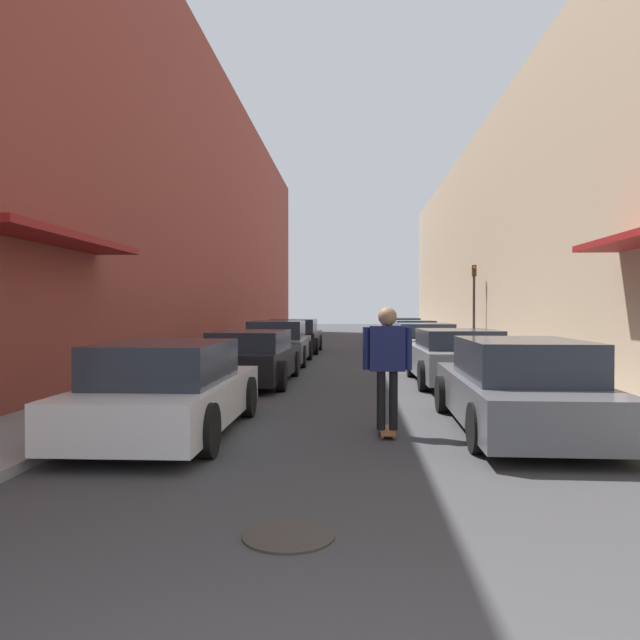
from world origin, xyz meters
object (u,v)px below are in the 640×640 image
object	(u,v)px
parked_car_left_3	(295,336)
parked_car_right_1	(456,357)
parked_car_right_4	(401,331)
skateboarder	(387,356)
parked_car_left_2	(278,343)
manhole_cover	(289,536)
parked_car_right_0	(519,387)
parked_car_left_1	(252,357)
parked_car_right_3	(413,336)
traffic_light	(474,297)
parked_car_right_5	(395,329)
parked_car_left_0	(169,390)
parked_car_right_2	(424,343)

from	to	relation	value
parked_car_left_3	parked_car_right_1	size ratio (longest dim) A/B	0.94
parked_car_right_4	skateboarder	world-z (taller)	skateboarder
parked_car_left_2	manhole_cover	distance (m)	15.15
parked_car_left_2	parked_car_right_4	distance (m)	12.74
parked_car_left_3	parked_car_right_0	xyz separation A→B (m)	(4.72, -16.05, -0.02)
parked_car_right_4	parked_car_right_0	bearing A→B (deg)	-90.15
parked_car_left_1	parked_car_left_3	bearing A→B (deg)	90.09
parked_car_right_3	parked_car_right_0	bearing A→B (deg)	-90.36
manhole_cover	traffic_light	bearing A→B (deg)	75.54
parked_car_right_5	parked_car_right_3	bearing A→B (deg)	-89.93
parked_car_left_0	parked_car_right_1	bearing A→B (deg)	51.26
parked_car_left_0	parked_car_right_1	size ratio (longest dim) A/B	0.99
parked_car_right_5	parked_car_right_1	bearing A→B (deg)	-90.14
parked_car_left_0	traffic_light	bearing A→B (deg)	66.27
parked_car_left_1	parked_car_right_2	size ratio (longest dim) A/B	1.06
parked_car_left_3	parked_car_right_0	distance (m)	16.73
parked_car_right_5	traffic_light	world-z (taller)	traffic_light
parked_car_left_0	parked_car_left_1	xyz separation A→B (m)	(0.16, 5.96, -0.01)
parked_car_left_0	parked_car_left_2	world-z (taller)	parked_car_left_2
parked_car_right_0	parked_car_right_3	size ratio (longest dim) A/B	1.15
parked_car_left_3	parked_car_right_4	bearing A→B (deg)	53.67
parked_car_right_3	parked_car_right_4	xyz separation A→B (m)	(-0.05, 5.80, 0.01)
skateboarder	parked_car_left_0	bearing A→B (deg)	-177.61
parked_car_left_1	manhole_cover	size ratio (longest dim) A/B	6.84
traffic_light	parked_car_left_3	bearing A→B (deg)	-179.57
traffic_light	parked_car_right_5	bearing A→B (deg)	101.30
parked_car_left_3	parked_car_right_1	bearing A→B (deg)	-65.53
parked_car_right_0	parked_car_right_4	world-z (taller)	same
parked_car_right_1	parked_car_right_3	world-z (taller)	parked_car_right_3
parked_car_right_4	manhole_cover	world-z (taller)	parked_car_right_4
parked_car_right_1	parked_car_left_1	bearing A→B (deg)	-178.15
parked_car_right_3	skateboarder	distance (m)	17.24
traffic_light	skateboarder	bearing A→B (deg)	-104.64
parked_car_left_1	parked_car_right_0	xyz separation A→B (m)	(4.70, -5.45, 0.02)
parked_car_left_3	parked_car_right_2	distance (m)	6.52
parked_car_left_0	parked_car_left_1	bearing A→B (deg)	88.42
manhole_cover	traffic_light	size ratio (longest dim) A/B	0.21
parked_car_right_1	parked_car_right_2	distance (m)	5.88
skateboarder	parked_car_right_2	bearing A→B (deg)	81.32
parked_car_left_3	parked_car_right_3	xyz separation A→B (m)	(4.82, 0.69, -0.02)
parked_car_right_0	skateboarder	distance (m)	1.96
parked_car_left_1	parked_car_right_2	bearing A→B (deg)	52.42
parked_car_left_3	parked_car_right_3	distance (m)	4.87
parked_car_left_1	parked_car_left_3	distance (m)	10.60
parked_car_left_3	traffic_light	distance (m)	7.32
parked_car_left_3	parked_car_right_1	world-z (taller)	parked_car_left_3
parked_car_left_1	parked_car_left_2	bearing A→B (deg)	90.47
parked_car_right_2	parked_car_left_3	bearing A→B (deg)	135.54
parked_car_left_1	parked_car_right_4	size ratio (longest dim) A/B	1.00
parked_car_left_3	parked_car_right_4	world-z (taller)	parked_car_left_3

